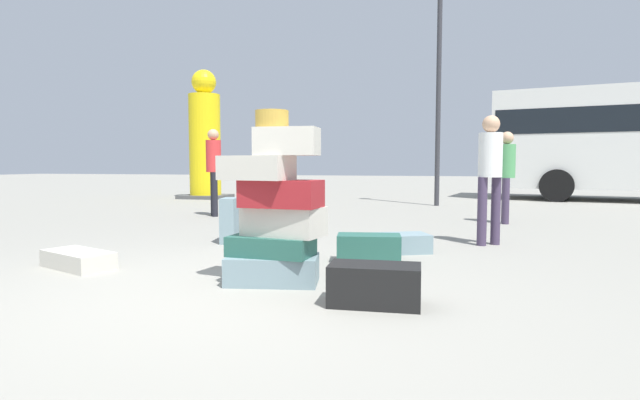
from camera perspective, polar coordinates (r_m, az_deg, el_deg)
The scene contains 12 objects.
ground_plane at distance 4.17m, azimuth -12.39°, elevation -10.48°, with size 80.00×80.00×0.00m, color gray.
suitcase_tower at distance 4.32m, azimuth -5.16°, elevation -1.62°, with size 0.92×0.59×1.50m.
suitcase_slate_foreground_near at distance 5.97m, azimuth 9.29°, elevation -4.93°, with size 0.65×0.40×0.22m, color gray.
suitcase_black_upright_blue at distance 3.74m, azimuth 6.30°, elevation -9.70°, with size 0.67×0.35×0.31m, color black.
suitcase_slate_right_side at distance 6.68m, azimuth -10.35°, elevation -2.33°, with size 0.19×0.36×0.60m, color gray.
suitcase_cream_behind_tower at distance 5.59m, azimuth -26.10°, elevation -6.17°, with size 0.80×0.38×0.17m, color beige.
suitcase_teal_left_side at distance 5.33m, azimuth 5.65°, elevation -5.56°, with size 0.67×0.34×0.30m, color #26594C.
person_bearded_onlooker at distance 6.71m, azimuth 19.00°, elevation 3.54°, with size 0.30×0.30×1.67m.
person_tourist_with_camera at distance 10.13m, azimuth -12.16°, elevation 4.06°, with size 0.30×0.31×1.74m.
person_passerby_in_red at distance 9.28m, azimuth 20.67°, elevation 3.38°, with size 0.30×0.34×1.61m.
yellow_dummy_statue at distance 15.55m, azimuth -13.13°, elevation 6.56°, with size 1.32×1.32×3.88m.
lamp_post at distance 13.03m, azimuth 13.57°, elevation 16.28°, with size 0.36×0.36×5.78m.
Camera 1 is at (1.82, -3.60, 1.05)m, focal length 27.77 mm.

